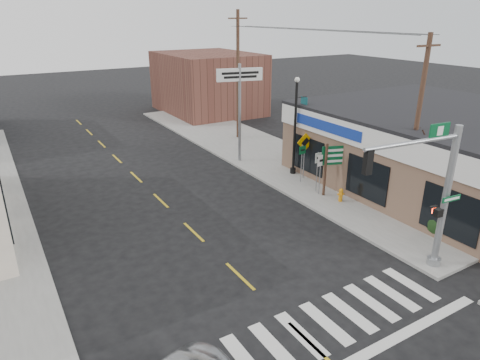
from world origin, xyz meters
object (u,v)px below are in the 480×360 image
fire_hydrant (341,194)px  utility_pole_near (416,127)px  lamp_post (296,119)px  guide_sign (336,160)px  traffic_signal_pole (437,187)px  bare_tree (432,135)px  dance_center_sign (240,88)px  utility_pole_far (238,75)px

fire_hydrant → utility_pole_near: size_ratio=0.08×
lamp_post → guide_sign: bearing=-97.7°
guide_sign → lamp_post: 3.81m
traffic_signal_pole → guide_sign: traffic_signal_pole is taller
fire_hydrant → bare_tree: bearing=-56.5°
dance_center_sign → bare_tree: dance_center_sign is taller
traffic_signal_pole → bare_tree: 4.93m
guide_sign → bare_tree: bare_tree is taller
bare_tree → utility_pole_far: utility_pole_far is taller
traffic_signal_pole → utility_pole_far: size_ratio=0.61×
traffic_signal_pole → guide_sign: size_ratio=1.99×
traffic_signal_pole → dance_center_sign: size_ratio=0.91×
bare_tree → utility_pole_far: bearing=91.1°
traffic_signal_pole → dance_center_sign: bearing=93.6°
lamp_post → utility_pole_far: bearing=75.1°
guide_sign → utility_pole_near: 4.46m
fire_hydrant → lamp_post: lamp_post is taller
dance_center_sign → utility_pole_near: 11.13m
bare_tree → lamp_post: bearing=101.5°
fire_hydrant → utility_pole_far: bearing=82.4°
guide_sign → bare_tree: size_ratio=0.56×
dance_center_sign → utility_pole_far: bearing=74.1°
guide_sign → dance_center_sign: size_ratio=0.46×
guide_sign → lamp_post: size_ratio=0.50×
fire_hydrant → bare_tree: (2.07, -3.12, 3.56)m
guide_sign → fire_hydrant: 1.82m
traffic_signal_pole → bare_tree: bearing=45.5°
traffic_signal_pole → bare_tree: size_ratio=1.12×
guide_sign → bare_tree: bearing=-48.4°
utility_pole_near → utility_pole_far: size_ratio=0.89×
fire_hydrant → bare_tree: bare_tree is taller
traffic_signal_pole → fire_hydrant: bearing=80.8°
traffic_signal_pole → fire_hydrant: 7.10m
lamp_post → dance_center_sign: size_ratio=0.92×
bare_tree → utility_pole_near: 0.75m
traffic_signal_pole → utility_pole_near: 5.16m
utility_pole_near → fire_hydrant: bearing=125.7°
guide_sign → fire_hydrant: guide_sign is taller
utility_pole_near → lamp_post: bearing=100.8°
traffic_signal_pole → utility_pole_far: utility_pole_far is taller
bare_tree → dance_center_sign: bearing=105.3°
traffic_signal_pole → guide_sign: (2.18, 7.23, -1.52)m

